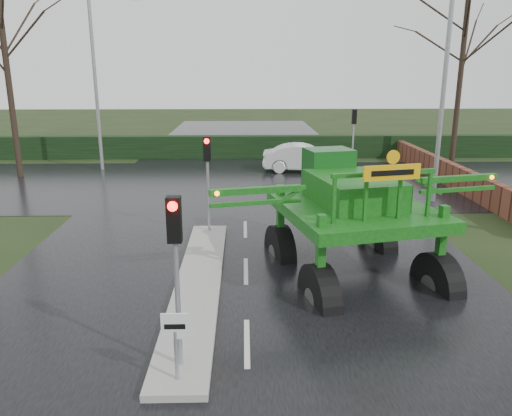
{
  "coord_description": "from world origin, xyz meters",
  "views": [
    {
      "loc": [
        -0.04,
        -9.61,
        5.67
      ],
      "look_at": [
        0.29,
        3.76,
        2.0
      ],
      "focal_mm": 35.0,
      "sensor_mm": 36.0,
      "label": 1
    }
  ],
  "objects_px": {
    "street_light_left_far": "(99,66)",
    "white_sedan": "(304,172)",
    "traffic_signal_mid": "(207,163)",
    "traffic_signal_far": "(354,125)",
    "crop_sprayer": "(319,213)",
    "keep_left_sign": "(175,336)",
    "street_light_right": "(439,64)",
    "traffic_signal_near": "(175,247)"
  },
  "relations": [
    {
      "from": "crop_sprayer",
      "to": "traffic_signal_mid",
      "type": "bearing_deg",
      "value": 107.98
    },
    {
      "from": "crop_sprayer",
      "to": "traffic_signal_far",
      "type": "bearing_deg",
      "value": 62.25
    },
    {
      "from": "street_light_left_far",
      "to": "white_sedan",
      "type": "xyz_separation_m",
      "value": [
        11.7,
        -0.91,
        -5.99
      ]
    },
    {
      "from": "traffic_signal_far",
      "to": "crop_sprayer",
      "type": "xyz_separation_m",
      "value": [
        -4.68,
        -17.72,
        -0.32
      ]
    },
    {
      "from": "traffic_signal_near",
      "to": "white_sedan",
      "type": "xyz_separation_m",
      "value": [
        4.8,
        20.1,
        -2.59
      ]
    },
    {
      "from": "street_light_right",
      "to": "street_light_left_far",
      "type": "xyz_separation_m",
      "value": [
        -16.39,
        8.0,
        0.0
      ]
    },
    {
      "from": "keep_left_sign",
      "to": "traffic_signal_far",
      "type": "distance_m",
      "value": 22.93
    },
    {
      "from": "traffic_signal_near",
      "to": "white_sedan",
      "type": "distance_m",
      "value": 20.83
    },
    {
      "from": "traffic_signal_mid",
      "to": "street_light_left_far",
      "type": "xyz_separation_m",
      "value": [
        -6.89,
        12.51,
        3.4
      ]
    },
    {
      "from": "keep_left_sign",
      "to": "crop_sprayer",
      "type": "xyz_separation_m",
      "value": [
        3.12,
        3.79,
        1.21
      ]
    },
    {
      "from": "traffic_signal_far",
      "to": "crop_sprayer",
      "type": "distance_m",
      "value": 18.33
    },
    {
      "from": "traffic_signal_mid",
      "to": "white_sedan",
      "type": "height_order",
      "value": "traffic_signal_mid"
    },
    {
      "from": "street_light_right",
      "to": "crop_sprayer",
      "type": "relative_size",
      "value": 1.19
    },
    {
      "from": "street_light_left_far",
      "to": "white_sedan",
      "type": "height_order",
      "value": "street_light_left_far"
    },
    {
      "from": "street_light_left_far",
      "to": "white_sedan",
      "type": "bearing_deg",
      "value": -4.45
    },
    {
      "from": "traffic_signal_far",
      "to": "crop_sprayer",
      "type": "bearing_deg",
      "value": 75.2
    },
    {
      "from": "keep_left_sign",
      "to": "traffic_signal_mid",
      "type": "relative_size",
      "value": 0.38
    },
    {
      "from": "traffic_signal_near",
      "to": "white_sedan",
      "type": "relative_size",
      "value": 0.73
    },
    {
      "from": "street_light_right",
      "to": "white_sedan",
      "type": "relative_size",
      "value": 2.07
    },
    {
      "from": "white_sedan",
      "to": "traffic_signal_near",
      "type": "bearing_deg",
      "value": 171.25
    },
    {
      "from": "keep_left_sign",
      "to": "crop_sprayer",
      "type": "height_order",
      "value": "crop_sprayer"
    },
    {
      "from": "keep_left_sign",
      "to": "street_light_right",
      "type": "height_order",
      "value": "street_light_right"
    },
    {
      "from": "street_light_left_far",
      "to": "crop_sprayer",
      "type": "bearing_deg",
      "value": -60.52
    },
    {
      "from": "white_sedan",
      "to": "keep_left_sign",
      "type": "bearing_deg",
      "value": 171.56
    },
    {
      "from": "white_sedan",
      "to": "traffic_signal_far",
      "type": "bearing_deg",
      "value": -68.29
    },
    {
      "from": "traffic_signal_far",
      "to": "white_sedan",
      "type": "relative_size",
      "value": 0.73
    },
    {
      "from": "traffic_signal_mid",
      "to": "street_light_left_far",
      "type": "distance_m",
      "value": 14.68
    },
    {
      "from": "crop_sprayer",
      "to": "white_sedan",
      "type": "xyz_separation_m",
      "value": [
        1.68,
        16.8,
        -2.27
      ]
    },
    {
      "from": "keep_left_sign",
      "to": "white_sedan",
      "type": "xyz_separation_m",
      "value": [
        4.8,
        20.59,
        -1.06
      ]
    },
    {
      "from": "traffic_signal_far",
      "to": "street_light_right",
      "type": "height_order",
      "value": "street_light_right"
    },
    {
      "from": "traffic_signal_mid",
      "to": "street_light_right",
      "type": "relative_size",
      "value": 0.35
    },
    {
      "from": "crop_sprayer",
      "to": "keep_left_sign",
      "type": "bearing_deg",
      "value": -142.4
    },
    {
      "from": "traffic_signal_mid",
      "to": "traffic_signal_far",
      "type": "bearing_deg",
      "value": 58.07
    },
    {
      "from": "traffic_signal_near",
      "to": "street_light_left_far",
      "type": "relative_size",
      "value": 0.35
    },
    {
      "from": "traffic_signal_near",
      "to": "street_light_right",
      "type": "bearing_deg",
      "value": 53.87
    },
    {
      "from": "keep_left_sign",
      "to": "crop_sprayer",
      "type": "bearing_deg",
      "value": 50.55
    },
    {
      "from": "street_light_left_far",
      "to": "crop_sprayer",
      "type": "distance_m",
      "value": 20.68
    },
    {
      "from": "traffic_signal_far",
      "to": "street_light_right",
      "type": "distance_m",
      "value": 8.86
    },
    {
      "from": "traffic_signal_near",
      "to": "crop_sprayer",
      "type": "xyz_separation_m",
      "value": [
        3.12,
        3.3,
        -0.32
      ]
    },
    {
      "from": "street_light_left_far",
      "to": "traffic_signal_mid",
      "type": "bearing_deg",
      "value": -61.14
    },
    {
      "from": "traffic_signal_near",
      "to": "street_light_right",
      "type": "distance_m",
      "value": 16.46
    },
    {
      "from": "traffic_signal_far",
      "to": "traffic_signal_near",
      "type": "bearing_deg",
      "value": 69.64
    }
  ]
}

